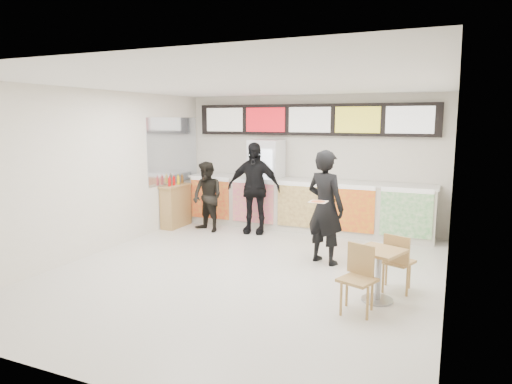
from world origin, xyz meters
The scene contains 15 objects.
floor centered at (0.00, 0.00, 0.00)m, with size 7.00×7.00×0.00m, color beige.
ceiling centered at (0.00, 0.00, 3.00)m, with size 7.00×7.00×0.00m, color white.
wall_back centered at (0.00, 3.50, 1.50)m, with size 6.00×6.00×0.00m, color silver.
wall_left centered at (-3.00, 0.00, 1.50)m, with size 7.00×7.00×0.00m, color silver.
wall_right centered at (3.00, 0.00, 1.50)m, with size 7.00×7.00×0.00m, color silver.
service_counter centered at (0.00, 3.09, 0.57)m, with size 5.56×0.77×1.14m.
menu_board centered at (0.00, 3.41, 2.45)m, with size 5.50×0.14×0.70m.
drinks_fridge centered at (-0.93, 3.11, 1.00)m, with size 0.70×0.67×2.00m.
mirror_panel centered at (-2.99, 2.45, 1.75)m, with size 0.01×2.00×1.50m, color #B2B7BF.
customer_main centered at (1.04, 0.97, 0.98)m, with size 0.71×0.47×1.96m, color black.
customer_left centered at (-1.93, 2.13, 0.77)m, with size 0.75×0.59×1.55m, color black.
customer_mid centered at (-0.95, 2.43, 0.99)m, with size 1.16×0.48×1.98m, color black.
pizza_slice centered at (1.04, 0.52, 1.16)m, with size 0.36×0.36×0.02m.
cafe_table centered at (2.15, -0.39, 0.50)m, with size 0.90×1.53×0.86m.
condiment_ledge centered at (-2.82, 2.23, 0.50)m, with size 0.35×0.87×1.16m.
Camera 1 is at (3.01, -6.49, 2.46)m, focal length 32.00 mm.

